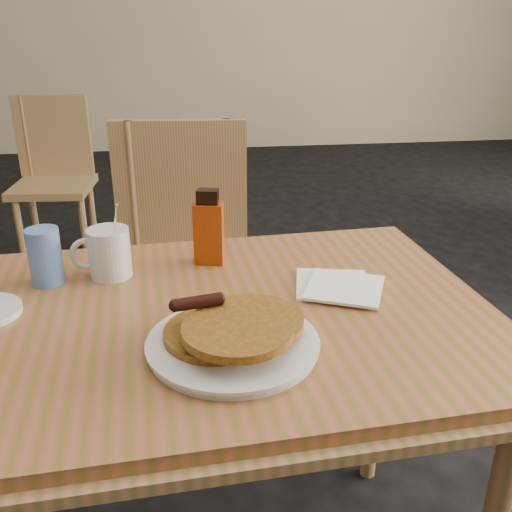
{
  "coord_description": "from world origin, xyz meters",
  "views": [
    {
      "loc": [
        -0.1,
        -0.94,
        1.28
      ],
      "look_at": [
        0.03,
        0.03,
        0.86
      ],
      "focal_mm": 40.0,
      "sensor_mm": 36.0,
      "label": 1
    }
  ],
  "objects": [
    {
      "name": "chair_wall_extra",
      "position": [
        -0.78,
        2.23,
        0.53
      ],
      "size": [
        0.43,
        0.43,
        0.89
      ],
      "rotation": [
        0.0,
        0.0,
        -0.08
      ],
      "color": "#AC7A51",
      "rests_on": "floor"
    },
    {
      "name": "syrup_bottle",
      "position": [
        -0.04,
        0.27,
        0.83
      ],
      "size": [
        0.07,
        0.05,
        0.17
      ],
      "rotation": [
        0.0,
        0.0,
        -0.21
      ],
      "color": "maroon",
      "rests_on": "main_table"
    },
    {
      "name": "blue_tumbler",
      "position": [
        -0.39,
        0.21,
        0.81
      ],
      "size": [
        0.08,
        0.08,
        0.12
      ],
      "primitive_type": "cylinder",
      "rotation": [
        0.0,
        0.0,
        -0.27
      ],
      "color": "#547CC5",
      "rests_on": "main_table"
    },
    {
      "name": "coffee_mug",
      "position": [
        -0.26,
        0.23,
        0.81
      ],
      "size": [
        0.13,
        0.09,
        0.17
      ],
      "rotation": [
        0.0,
        0.0,
        0.11
      ],
      "color": "silver",
      "rests_on": "main_table"
    },
    {
      "name": "main_table",
      "position": [
        -0.08,
        0.03,
        0.71
      ],
      "size": [
        1.23,
        0.87,
        0.75
      ],
      "rotation": [
        0.0,
        0.0,
        0.06
      ],
      "color": "#9C5937",
      "rests_on": "floor"
    },
    {
      "name": "pancake_plate",
      "position": [
        -0.03,
        -0.11,
        0.77
      ],
      "size": [
        0.3,
        0.3,
        0.09
      ],
      "rotation": [
        0.0,
        0.0,
        -0.24
      ],
      "color": "silver",
      "rests_on": "main_table"
    },
    {
      "name": "napkin_stack",
      "position": [
        0.21,
        0.1,
        0.76
      ],
      "size": [
        0.21,
        0.22,
        0.01
      ],
      "rotation": [
        0.0,
        0.0,
        -0.21
      ],
      "color": "white",
      "rests_on": "main_table"
    },
    {
      "name": "chair_main_far",
      "position": [
        -0.1,
        0.81,
        0.58
      ],
      "size": [
        0.47,
        0.47,
        0.97
      ],
      "rotation": [
        0.0,
        0.0,
        -0.08
      ],
      "color": "#AC7A51",
      "rests_on": "floor"
    },
    {
      "name": "wall_back",
      "position": [
        0.0,
        5.0,
        1.4
      ],
      "size": [
        8.0,
        0.0,
        8.0
      ],
      "primitive_type": "plane",
      "rotation": [
        1.57,
        0.0,
        0.0
      ],
      "color": "beige",
      "rests_on": "ground"
    }
  ]
}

